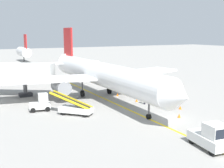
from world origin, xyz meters
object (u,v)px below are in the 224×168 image
belt_loader_forward_hold (75,108)px  safety_cone_wingtip_left (137,100)px  ground_crew_marshaller (145,97)px  safety_cone_wingtip_right (179,116)px  baggage_cart_loaded (169,102)px  airliner (100,74)px  safety_cone_nose_right (117,95)px  jet_bridge (4,72)px  pushback_tug (212,137)px  safety_cone_nose_left (180,108)px  baggage_tug_near_wing (41,103)px

belt_loader_forward_hold → safety_cone_wingtip_left: (9.55, 1.82, -0.56)m
ground_crew_marshaller → safety_cone_wingtip_right: ground_crew_marshaller is taller
baggage_cart_loaded → airliner: bearing=123.7°
ground_crew_marshaller → safety_cone_nose_right: (-0.70, 5.92, -0.69)m
airliner → belt_loader_forward_hold: airliner is taller
jet_bridge → pushback_tug: (11.65, -28.44, -2.55)m
jet_bridge → safety_cone_nose_right: size_ratio=27.39×
ground_crew_marshaller → safety_cone_nose_left: ground_crew_marshaller is taller
safety_cone_nose_left → safety_cone_nose_right: 10.51m
airliner → pushback_tug: bearing=-91.0°
pushback_tug → safety_cone_nose_right: size_ratio=8.70×
belt_loader_forward_hold → safety_cone_nose_left: (12.10, -3.95, -0.56)m
jet_bridge → safety_cone_nose_left: size_ratio=27.39×
airliner → safety_cone_wingtip_left: size_ratio=80.06×
jet_bridge → baggage_tug_near_wing: 11.31m
baggage_tug_near_wing → safety_cone_nose_right: size_ratio=5.87×
belt_loader_forward_hold → safety_cone_nose_right: belt_loader_forward_hold is taller
ground_crew_marshaller → safety_cone_nose_left: bearing=-59.8°
jet_bridge → pushback_tug: jet_bridge is taller
pushback_tug → safety_cone_nose_right: 20.61m
belt_loader_forward_hold → safety_cone_wingtip_left: size_ratio=10.19×
ground_crew_marshaller → safety_cone_wingtip_left: ground_crew_marshaller is taller
safety_cone_nose_right → safety_cone_wingtip_left: (0.55, -4.27, 0.00)m
jet_bridge → safety_cone_wingtip_right: jet_bridge is taller
pushback_tug → jet_bridge: bearing=112.3°
safety_cone_nose_left → belt_loader_forward_hold: bearing=161.9°
safety_cone_nose_right → baggage_tug_near_wing: bearing=-167.6°
ground_crew_marshaller → safety_cone_wingtip_right: bearing=-90.4°
baggage_tug_near_wing → baggage_cart_loaded: size_ratio=0.67×
baggage_tug_near_wing → safety_cone_nose_left: size_ratio=5.87×
baggage_tug_near_wing → belt_loader_forward_hold: (2.98, -3.45, -0.15)m
baggage_cart_loaded → safety_cone_wingtip_right: (-2.44, -4.76, -0.25)m
airliner → baggage_tug_near_wing: 10.28m
airliner → baggage_tug_near_wing: bearing=-161.3°
safety_cone_wingtip_left → jet_bridge: bearing=140.8°
ground_crew_marshaller → pushback_tug: bearing=-104.0°
safety_cone_wingtip_left → safety_cone_nose_left: bearing=-66.2°
airliner → safety_cone_nose_right: airliner is taller
safety_cone_nose_left → jet_bridge: bearing=134.3°
pushback_tug → baggage_cart_loaded: bearing=64.4°
belt_loader_forward_hold → pushback_tug: bearing=-66.9°
airliner → jet_bridge: 14.17m
baggage_tug_near_wing → safety_cone_nose_left: 16.82m
safety_cone_nose_right → baggage_cart_loaded: bearing=-68.5°
jet_bridge → baggage_cart_loaded: (17.65, -15.91, -3.07)m
belt_loader_forward_hold → safety_cone_nose_left: belt_loader_forward_hold is taller
pushback_tug → airliner: bearing=89.0°
baggage_tug_near_wing → safety_cone_wingtip_left: bearing=-7.4°
pushback_tug → safety_cone_wingtip_left: size_ratio=8.70×
baggage_tug_near_wing → safety_cone_nose_left: (15.08, -7.40, -0.71)m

